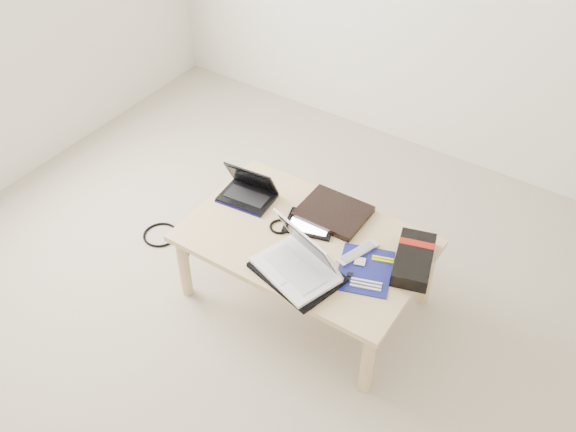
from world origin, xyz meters
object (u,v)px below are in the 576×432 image
Objects in this scene: coffee_table at (306,246)px; white_laptop at (299,261)px; netbook at (248,191)px; gpu_box at (414,259)px.

white_laptop reaches higher than coffee_table.
coffee_table is 4.01× the size of netbook.
gpu_box is at bearing 1.77° from netbook.
gpu_box is at bearing 38.43° from white_laptop.
white_laptop is at bearing -30.67° from netbook.
white_laptop is 1.19× the size of gpu_box.
coffee_table is 0.41m from netbook.
gpu_box is (0.48, 0.12, 0.08)m from coffee_table.
gpu_box reaches higher than coffee_table.
gpu_box is (0.87, 0.03, -0.00)m from netbook.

